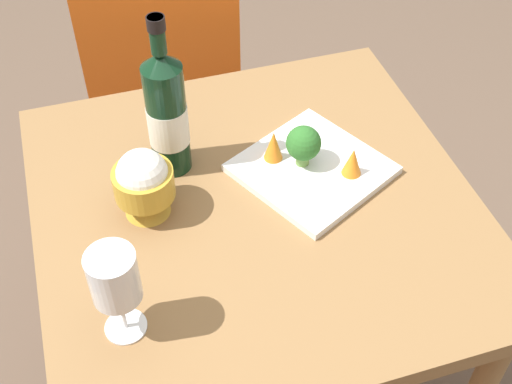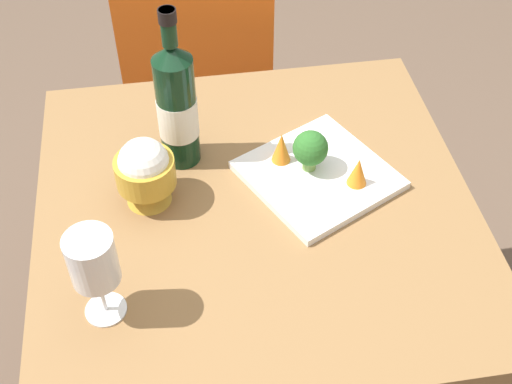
# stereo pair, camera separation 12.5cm
# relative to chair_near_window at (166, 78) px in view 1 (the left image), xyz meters

# --- Properties ---
(dining_table) EXTENTS (0.82, 0.82, 0.73)m
(dining_table) POSITION_rel_chair_near_window_xyz_m (-0.04, 0.70, 0.10)
(dining_table) COLOR olive
(dining_table) RESTS_ON ground_plane
(chair_near_window) EXTENTS (0.47, 0.47, 0.85)m
(chair_near_window) POSITION_rel_chair_near_window_xyz_m (0.00, 0.00, 0.00)
(chair_near_window) COLOR orange
(chair_near_window) RESTS_ON ground_plane
(wine_bottle) EXTENTS (0.08, 0.08, 0.33)m
(wine_bottle) POSITION_rel_chair_near_window_xyz_m (0.08, 0.55, 0.33)
(wine_bottle) COLOR black
(wine_bottle) RESTS_ON dining_table
(wine_glass) EXTENTS (0.08, 0.08, 0.18)m
(wine_glass) POSITION_rel_chair_near_window_xyz_m (0.23, 0.90, 0.33)
(wine_glass) COLOR white
(wine_glass) RESTS_ON dining_table
(rice_bowl) EXTENTS (0.11, 0.11, 0.14)m
(rice_bowl) POSITION_rel_chair_near_window_xyz_m (0.15, 0.66, 0.27)
(rice_bowl) COLOR gold
(rice_bowl) RESTS_ON dining_table
(serving_plate) EXTENTS (0.34, 0.34, 0.02)m
(serving_plate) POSITION_rel_chair_near_window_xyz_m (-0.17, 0.65, 0.21)
(serving_plate) COLOR white
(serving_plate) RESTS_ON dining_table
(broccoli_floret) EXTENTS (0.07, 0.07, 0.09)m
(broccoli_floret) POSITION_rel_chair_near_window_xyz_m (-0.16, 0.64, 0.26)
(broccoli_floret) COLOR #729E4C
(broccoli_floret) RESTS_ON serving_plate
(carrot_garnish_left) EXTENTS (0.04, 0.04, 0.06)m
(carrot_garnish_left) POSITION_rel_chair_near_window_xyz_m (-0.24, 0.69, 0.24)
(carrot_garnish_left) COLOR orange
(carrot_garnish_left) RESTS_ON serving_plate
(carrot_garnish_right) EXTENTS (0.04, 0.04, 0.07)m
(carrot_garnish_right) POSITION_rel_chair_near_window_xyz_m (-0.11, 0.61, 0.25)
(carrot_garnish_right) COLOR orange
(carrot_garnish_right) RESTS_ON serving_plate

